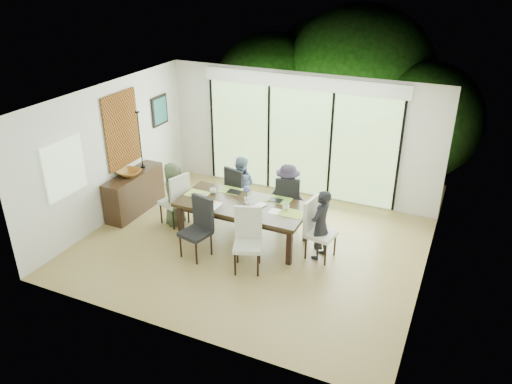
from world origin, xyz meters
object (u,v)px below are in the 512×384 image
at_px(sideboard, 135,192).
at_px(bowl, 129,173).
at_px(cup_a, 213,191).
at_px(person_right_end, 321,225).
at_px(chair_right_end, 321,230).
at_px(chair_far_left, 241,191).
at_px(person_far_left, 241,187).
at_px(laptop, 199,196).
at_px(cup_c, 286,207).
at_px(person_far_right, 287,196).
at_px(chair_near_left, 195,229).
at_px(table_top, 243,205).
at_px(cup_b, 248,205).
at_px(person_left_end, 174,194).
at_px(chair_left_end, 174,198).
at_px(chair_near_right, 247,241).
at_px(vase, 246,200).
at_px(chair_far_right, 288,200).

height_order(sideboard, bowl, bowl).
bearing_deg(cup_a, person_right_end, -3.94).
bearing_deg(person_right_end, chair_right_end, 101.49).
bearing_deg(bowl, cup_a, 4.50).
xyz_separation_m(chair_far_left, person_far_left, (0.00, -0.02, 0.09)).
height_order(laptop, cup_c, cup_c).
relative_size(chair_far_left, cup_c, 8.87).
bearing_deg(sideboard, person_far_right, 13.25).
relative_size(chair_near_left, person_right_end, 0.85).
xyz_separation_m(chair_right_end, person_far_left, (-1.95, 0.83, 0.09)).
bearing_deg(chair_right_end, table_top, 98.69).
relative_size(chair_right_end, cup_b, 11.00).
bearing_deg(person_left_end, person_right_end, -104.96).
distance_m(chair_left_end, bowl, 1.08).
distance_m(chair_left_end, chair_near_right, 2.18).
xyz_separation_m(cup_b, sideboard, (-2.67, 0.21, -0.37)).
xyz_separation_m(person_left_end, bowl, (-1.04, 0.01, 0.25)).
bearing_deg(person_right_end, cup_a, -82.45).
relative_size(person_far_right, cup_b, 12.90).
bearing_deg(chair_left_end, person_left_end, 107.89).
distance_m(chair_near_left, person_far_right, 2.00).
xyz_separation_m(person_left_end, person_far_left, (1.03, 0.83, 0.00)).
bearing_deg(person_left_end, cup_a, -94.08).
bearing_deg(cup_b, bowl, 177.71).
relative_size(table_top, chair_near_right, 2.18).
height_order(chair_near_right, person_left_end, person_left_end).
bearing_deg(cup_a, chair_left_end, -169.38).
bearing_deg(cup_c, chair_far_left, 149.04).
bearing_deg(laptop, person_far_right, -1.12).
distance_m(table_top, chair_near_left, 1.02).
bearing_deg(cup_a, chair_near_left, -78.91).
xyz_separation_m(chair_right_end, laptop, (-2.35, -0.10, 0.21)).
relative_size(table_top, laptop, 7.27).
distance_m(vase, laptop, 0.91).
bearing_deg(laptop, chair_near_left, -100.27).
bearing_deg(chair_left_end, chair_far_left, 146.89).
bearing_deg(chair_near_right, chair_far_left, 98.33).
height_order(chair_near_left, person_left_end, person_left_end).
height_order(chair_right_end, chair_near_left, same).
distance_m(chair_right_end, cup_a, 2.22).
distance_m(chair_far_right, person_right_end, 1.26).
bearing_deg(vase, chair_far_left, 122.01).
bearing_deg(person_right_end, person_far_left, -101.78).
distance_m(person_right_end, cup_a, 2.19).
height_order(vase, laptop, vase).
bearing_deg(cup_c, bowl, -178.39).
height_order(person_far_left, bowl, person_far_left).
bearing_deg(chair_far_left, cup_b, 137.89).
xyz_separation_m(chair_far_left, vase, (0.50, -0.80, 0.26)).
bearing_deg(vase, person_left_end, -178.13).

